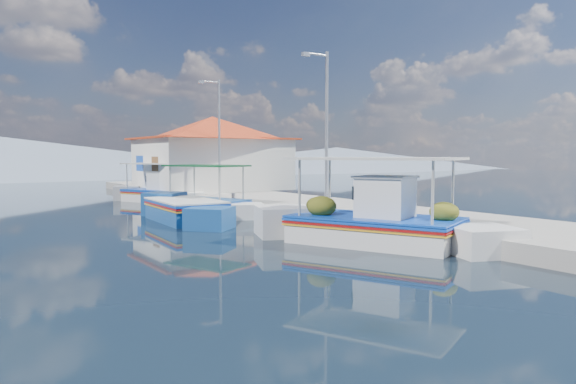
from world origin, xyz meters
TOP-DOWN VIEW (x-y plane):
  - ground at (0.00, 0.00)m, footprint 160.00×160.00m
  - quay at (5.90, 6.00)m, footprint 5.00×44.00m
  - bollards at (3.80, 5.25)m, footprint 0.20×17.20m
  - main_caique at (2.56, -2.77)m, footprint 4.62×7.79m
  - caique_green_canopy at (1.80, 6.80)m, footprint 3.36×6.00m
  - caique_blue_hull at (0.14, 5.31)m, footprint 2.39×7.12m
  - caique_far at (2.42, 14.24)m, footprint 3.81×6.16m
  - harbor_building at (6.20, 15.00)m, footprint 10.49×10.49m
  - lamp_post_near at (4.51, 2.00)m, footprint 1.21×0.14m
  - lamp_post_far at (4.51, 11.00)m, footprint 1.21×0.14m
  - mountain_ridge at (6.54, 56.00)m, footprint 171.40×96.00m

SIDE VIEW (x-z plane):
  - ground at x=0.00m, z-range 0.00..0.00m
  - quay at x=5.90m, z-range 0.00..0.50m
  - caique_blue_hull at x=0.14m, z-range -0.29..0.98m
  - caique_green_canopy at x=1.80m, z-range -0.84..1.56m
  - caique_far at x=2.42m, z-range -0.75..1.63m
  - main_caique at x=2.56m, z-range -0.86..1.94m
  - bollards at x=3.80m, z-range 0.50..0.80m
  - mountain_ridge at x=6.54m, z-range -0.71..4.79m
  - harbor_building at x=6.20m, z-range 0.58..4.98m
  - lamp_post_near at x=4.51m, z-range 0.85..6.85m
  - lamp_post_far at x=4.51m, z-range 0.85..6.85m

